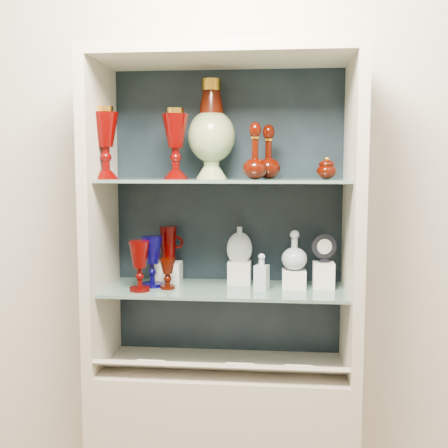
# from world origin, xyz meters

# --- Properties ---
(wall_back) EXTENTS (3.50, 0.02, 2.80)m
(wall_back) POSITION_xyz_m (0.00, 1.75, 1.40)
(wall_back) COLOR silver
(wall_back) RESTS_ON ground
(cabinet_back_panel) EXTENTS (0.98, 0.02, 1.15)m
(cabinet_back_panel) POSITION_xyz_m (0.00, 1.72, 1.32)
(cabinet_back_panel) COLOR black
(cabinet_back_panel) RESTS_ON cabinet_base
(cabinet_side_left) EXTENTS (0.04, 0.40, 1.15)m
(cabinet_side_left) POSITION_xyz_m (-0.48, 1.53, 1.32)
(cabinet_side_left) COLOR #BDB4A1
(cabinet_side_left) RESTS_ON cabinet_base
(cabinet_side_right) EXTENTS (0.04, 0.40, 1.15)m
(cabinet_side_right) POSITION_xyz_m (0.48, 1.53, 1.32)
(cabinet_side_right) COLOR #BDB4A1
(cabinet_side_right) RESTS_ON cabinet_base
(cabinet_top_cap) EXTENTS (1.00, 0.40, 0.04)m
(cabinet_top_cap) POSITION_xyz_m (0.00, 1.53, 1.92)
(cabinet_top_cap) COLOR #BDB4A1
(cabinet_top_cap) RESTS_ON cabinet_side_left
(shelf_lower) EXTENTS (0.92, 0.34, 0.01)m
(shelf_lower) POSITION_xyz_m (0.00, 1.55, 1.04)
(shelf_lower) COLOR slate
(shelf_lower) RESTS_ON cabinet_side_left
(shelf_upper) EXTENTS (0.92, 0.34, 0.01)m
(shelf_upper) POSITION_xyz_m (0.00, 1.55, 1.46)
(shelf_upper) COLOR slate
(shelf_upper) RESTS_ON cabinet_side_left
(label_ledge) EXTENTS (0.92, 0.17, 0.09)m
(label_ledge) POSITION_xyz_m (0.00, 1.42, 0.78)
(label_ledge) COLOR #BDB4A1
(label_ledge) RESTS_ON cabinet_base
(label_card_0) EXTENTS (0.10, 0.06, 0.03)m
(label_card_0) POSITION_xyz_m (0.28, 1.42, 0.80)
(label_card_0) COLOR white
(label_card_0) RESTS_ON label_ledge
(label_card_1) EXTENTS (0.10, 0.06, 0.03)m
(label_card_1) POSITION_xyz_m (0.07, 1.42, 0.80)
(label_card_1) COLOR white
(label_card_1) RESTS_ON label_ledge
(label_card_2) EXTENTS (0.10, 0.06, 0.03)m
(label_card_2) POSITION_xyz_m (-0.26, 1.42, 0.80)
(label_card_2) COLOR white
(label_card_2) RESTS_ON label_ledge
(pedestal_lamp_left) EXTENTS (0.11, 0.11, 0.27)m
(pedestal_lamp_left) POSITION_xyz_m (-0.44, 1.49, 1.60)
(pedestal_lamp_left) COLOR #4F0100
(pedestal_lamp_left) RESTS_ON shelf_upper
(pedestal_lamp_right) EXTENTS (0.10, 0.10, 0.26)m
(pedestal_lamp_right) POSITION_xyz_m (-0.18, 1.53, 1.60)
(pedestal_lamp_right) COLOR #4F0100
(pedestal_lamp_right) RESTS_ON shelf_upper
(enamel_urn) EXTENTS (0.22, 0.22, 0.38)m
(enamel_urn) POSITION_xyz_m (-0.06, 1.61, 1.66)
(enamel_urn) COLOR #084017
(enamel_urn) RESTS_ON shelf_upper
(ruby_decanter_a) EXTENTS (0.11, 0.11, 0.23)m
(ruby_decanter_a) POSITION_xyz_m (0.12, 1.51, 1.59)
(ruby_decanter_a) COLOR #380800
(ruby_decanter_a) RESTS_ON shelf_upper
(ruby_decanter_b) EXTENTS (0.11, 0.11, 0.22)m
(ruby_decanter_b) POSITION_xyz_m (0.16, 1.59, 1.58)
(ruby_decanter_b) COLOR #380800
(ruby_decanter_b) RESTS_ON shelf_upper
(lidded_bowl) EXTENTS (0.09, 0.09, 0.09)m
(lidded_bowl) POSITION_xyz_m (0.38, 1.58, 1.51)
(lidded_bowl) COLOR #380800
(lidded_bowl) RESTS_ON shelf_upper
(cobalt_goblet) EXTENTS (0.11, 0.11, 0.20)m
(cobalt_goblet) POSITION_xyz_m (-0.28, 1.55, 1.15)
(cobalt_goblet) COLOR #030046
(cobalt_goblet) RESTS_ON shelf_lower
(ruby_goblet_tall) EXTENTS (0.08, 0.08, 0.19)m
(ruby_goblet_tall) POSITION_xyz_m (-0.31, 1.47, 1.14)
(ruby_goblet_tall) COLOR #4F0100
(ruby_goblet_tall) RESTS_ON shelf_lower
(ruby_goblet_small) EXTENTS (0.07, 0.07, 0.12)m
(ruby_goblet_small) POSITION_xyz_m (-0.22, 1.51, 1.11)
(ruby_goblet_small) COLOR #380800
(ruby_goblet_small) RESTS_ON shelf_lower
(riser_ruby_pitcher) EXTENTS (0.10, 0.10, 0.08)m
(riser_ruby_pitcher) POSITION_xyz_m (-0.24, 1.64, 1.09)
(riser_ruby_pitcher) COLOR silver
(riser_ruby_pitcher) RESTS_ON shelf_lower
(ruby_pitcher) EXTENTS (0.12, 0.09, 0.15)m
(ruby_pitcher) POSITION_xyz_m (-0.24, 1.64, 1.20)
(ruby_pitcher) COLOR #4F0100
(ruby_pitcher) RESTS_ON riser_ruby_pitcher
(clear_square_bottle) EXTENTS (0.06, 0.06, 0.14)m
(clear_square_bottle) POSITION_xyz_m (0.14, 1.52, 1.12)
(clear_square_bottle) COLOR #A2AFBE
(clear_square_bottle) RESTS_ON shelf_lower
(riser_flat_flask) EXTENTS (0.09, 0.09, 0.09)m
(riser_flat_flask) POSITION_xyz_m (0.05, 1.63, 1.09)
(riser_flat_flask) COLOR silver
(riser_flat_flask) RESTS_ON shelf_lower
(flat_flask) EXTENTS (0.11, 0.06, 0.14)m
(flat_flask) POSITION_xyz_m (0.05, 1.63, 1.21)
(flat_flask) COLOR #A2ADB6
(flat_flask) RESTS_ON riser_flat_flask
(riser_clear_round_decanter) EXTENTS (0.09, 0.09, 0.07)m
(riser_clear_round_decanter) POSITION_xyz_m (0.27, 1.57, 1.08)
(riser_clear_round_decanter) COLOR silver
(riser_clear_round_decanter) RESTS_ON shelf_lower
(clear_round_decanter) EXTENTS (0.12, 0.12, 0.15)m
(clear_round_decanter) POSITION_xyz_m (0.27, 1.57, 1.19)
(clear_round_decanter) COLOR #A2AFBE
(clear_round_decanter) RESTS_ON riser_clear_round_decanter
(riser_cameo_medallion) EXTENTS (0.08, 0.08, 0.10)m
(riser_cameo_medallion) POSITION_xyz_m (0.38, 1.58, 1.10)
(riser_cameo_medallion) COLOR silver
(riser_cameo_medallion) RESTS_ON shelf_lower
(cameo_medallion) EXTENTS (0.10, 0.06, 0.11)m
(cameo_medallion) POSITION_xyz_m (0.38, 1.58, 1.21)
(cameo_medallion) COLOR black
(cameo_medallion) RESTS_ON riser_cameo_medallion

